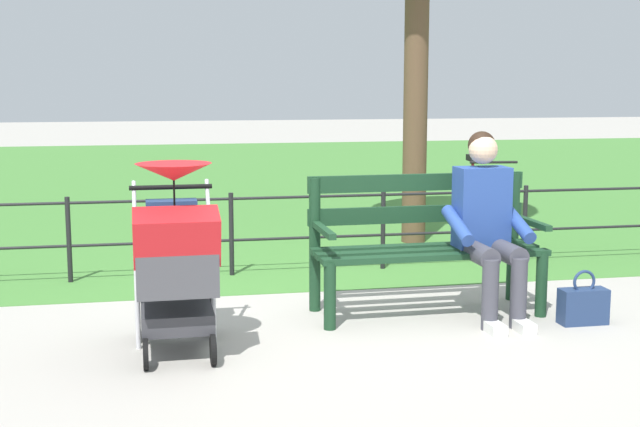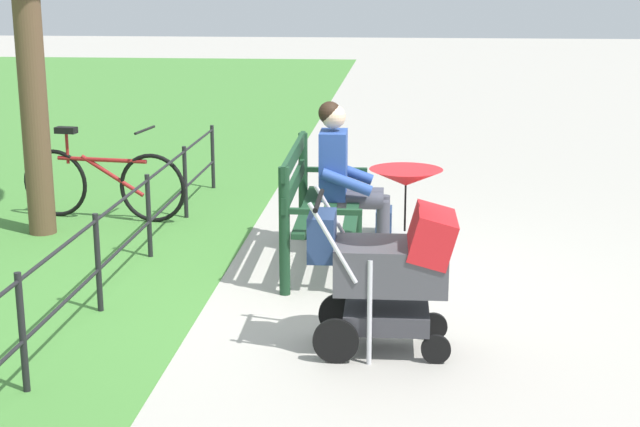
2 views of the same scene
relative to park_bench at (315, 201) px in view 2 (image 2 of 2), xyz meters
name	(u,v)px [view 2 (image 2 of 2)]	position (x,y,z in m)	size (l,w,h in m)	color
ground_plane	(323,287)	(0.57, 0.12, -0.53)	(60.00, 60.00, 0.00)	#ADA89E
park_bench	(315,201)	(0.00, 0.00, 0.00)	(1.61, 0.63, 0.96)	#193D23
person_on_bench	(346,173)	(-0.38, 0.22, 0.15)	(0.54, 0.74, 1.28)	#42424C
stroller	(392,259)	(1.74, 0.63, 0.07)	(0.52, 0.90, 1.15)	black
handbag	(384,221)	(-0.95, 0.53, -0.40)	(0.32, 0.14, 0.37)	navy
park_fence	(125,229)	(0.57, -1.38, -0.11)	(6.58, 0.04, 0.70)	black
bicycle	(102,182)	(-1.27, -2.16, -0.16)	(0.44, 1.65, 0.89)	black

